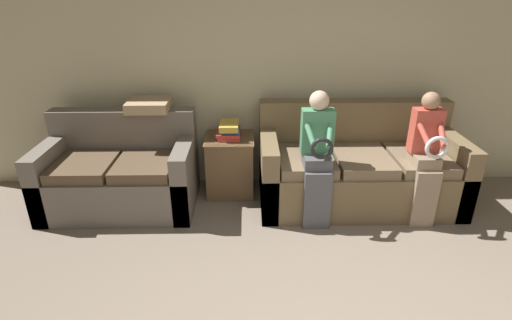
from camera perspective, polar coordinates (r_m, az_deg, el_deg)
name	(u,v)px	position (r m, az deg, el deg)	size (l,w,h in m)	color
wall_back	(303,71)	(4.42, 6.80, 12.46)	(7.74, 0.06, 2.55)	beige
couch_main	(357,169)	(4.32, 14.24, -1.31)	(2.03, 0.95, 1.01)	brown
couch_side	(121,175)	(4.33, -18.72, -2.02)	(1.50, 0.87, 0.95)	#70665B
child_left_seated	(318,154)	(3.71, 8.78, 0.87)	(0.30, 0.38, 1.27)	#56565B
child_right_seated	(426,154)	(4.01, 23.12, 0.81)	(0.27, 0.37, 1.26)	gray
side_shelf	(230,164)	(4.38, -3.70, -0.58)	(0.52, 0.52, 0.64)	brown
book_stack	(229,130)	(4.23, -3.85, 4.23)	(0.25, 0.32, 0.16)	#BC3833
throw_pillow	(149,105)	(4.28, -15.01, 7.64)	(0.42, 0.42, 0.10)	tan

